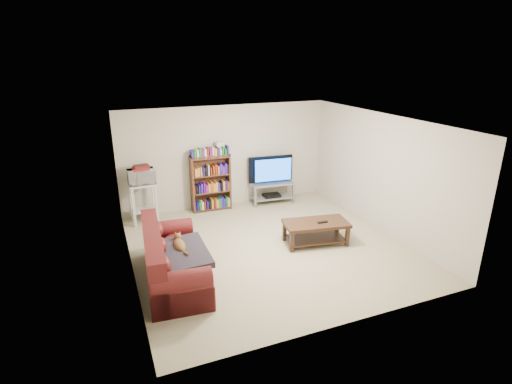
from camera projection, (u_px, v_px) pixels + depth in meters
name	position (u px, v px, depth m)	size (l,w,h in m)	color
floor	(269.00, 247.00, 7.65)	(5.00, 5.00, 0.00)	beige
ceiling	(270.00, 122.00, 6.86)	(5.00, 5.00, 0.00)	white
wall_back	(227.00, 156.00, 9.44)	(5.00, 5.00, 0.00)	beige
wall_front	(349.00, 246.00, 5.06)	(5.00, 5.00, 0.00)	beige
wall_left	(126.00, 206.00, 6.37)	(5.00, 5.00, 0.00)	beige
wall_right	(381.00, 173.00, 8.14)	(5.00, 5.00, 0.00)	beige
sofa	(170.00, 263.00, 6.42)	(1.06, 2.14, 0.89)	maroon
blanket	(181.00, 254.00, 6.28)	(0.80, 1.04, 0.10)	#302B36
cat	(180.00, 245.00, 6.43)	(0.23, 0.57, 0.17)	brown
coffee_table	(316.00, 228.00, 7.70)	(1.32, 0.82, 0.45)	#392214
remote	(323.00, 222.00, 7.63)	(0.20, 0.06, 0.02)	black
tv_stand	(272.00, 189.00, 9.80)	(1.07, 0.55, 0.52)	#999EA3
television	(272.00, 170.00, 9.64)	(1.12, 0.15, 0.65)	black
dvd_player	(272.00, 195.00, 9.86)	(0.42, 0.29, 0.06)	black
bookshelf	(211.00, 182.00, 9.27)	(0.92, 0.30, 1.33)	#502D1B
shelf_clutter	(214.00, 150.00, 9.07)	(0.67, 0.21, 0.28)	silver
microwave_stand	(143.00, 198.00, 8.58)	(0.58, 0.43, 0.89)	silver
microwave	(141.00, 177.00, 8.42)	(0.55, 0.37, 0.30)	silver
game_boxes	(141.00, 169.00, 8.36)	(0.33, 0.28, 0.05)	maroon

